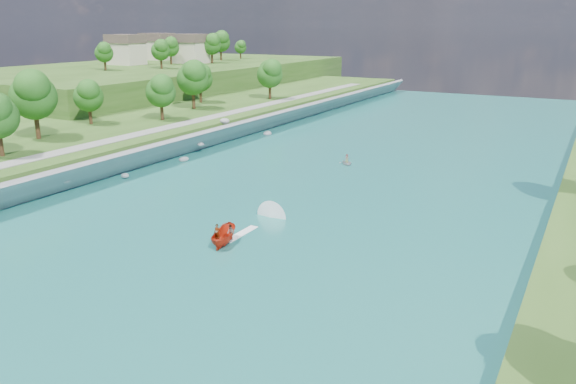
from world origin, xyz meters
The scene contains 10 objects.
ground centered at (0.00, 0.00, 0.00)m, with size 260.00×260.00×0.00m, color #2D5119.
river_water centered at (0.00, 20.00, 0.05)m, with size 55.00×240.00×0.10m, color #1A6564.
berm_west centered at (-50.00, 20.00, 1.75)m, with size 45.00×240.00×3.50m, color #2D5119.
ridge_west centered at (-82.50, 95.00, 4.50)m, with size 60.00×120.00×9.00m, color #2D5119.
riprap_bank centered at (-25.84, 19.63, 1.80)m, with size 4.84×236.00×4.61m.
riverside_path centered at (-32.50, 20.00, 3.55)m, with size 3.00×200.00×0.10m, color gray.
ridge_houses centered at (-88.67, 100.00, 13.31)m, with size 29.50×29.50×8.40m.
trees_ridge centered at (-76.37, 101.17, 13.71)m, with size 14.05×63.59×10.79m.
motorboat centered at (0.94, 8.17, 0.84)m, with size 3.60×19.16×2.04m.
raft centered at (-1.45, 41.73, 0.44)m, with size 3.11×3.29×1.51m.
Camera 1 is at (30.36, -33.45, 20.07)m, focal length 35.00 mm.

